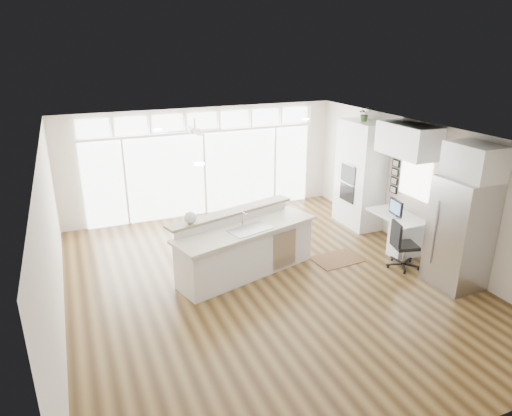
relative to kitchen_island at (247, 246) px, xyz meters
name	(u,v)px	position (x,y,z in m)	size (l,w,h in m)	color
floor	(268,282)	(0.23, -0.49, -0.58)	(7.00, 8.00, 0.02)	#3C2812
ceiling	(269,137)	(0.23, -0.49, 2.13)	(7.00, 8.00, 0.02)	silver
wall_back	(203,162)	(0.23, 3.51, 0.78)	(7.00, 0.04, 2.70)	beige
wall_front	(435,346)	(0.23, -4.49, 0.78)	(7.00, 0.04, 2.70)	beige
wall_left	(52,247)	(-3.27, -0.49, 0.78)	(0.04, 8.00, 2.70)	beige
wall_right	(426,190)	(3.73, -0.49, 0.78)	(0.04, 8.00, 2.70)	beige
glass_wall	(204,174)	(0.23, 3.45, 0.48)	(5.80, 0.06, 2.08)	white
transom_row	(202,121)	(0.23, 3.45, 1.81)	(5.90, 0.06, 0.40)	white
desk_window	(415,177)	(3.69, -0.19, 0.98)	(0.04, 0.85, 0.85)	white
ceiling_fan	(195,126)	(-0.27, 2.31, 1.91)	(1.16, 1.16, 0.32)	white
recessed_lights	(265,136)	(0.23, -0.29, 2.11)	(3.40, 3.00, 0.02)	white
oven_cabinet	(360,174)	(3.40, 1.31, 0.68)	(0.64, 1.20, 2.50)	silver
desk_nook	(396,232)	(3.36, -0.19, -0.19)	(0.72, 1.30, 0.76)	silver
upper_cabinets	(408,140)	(3.40, -0.19, 1.78)	(0.64, 1.30, 0.64)	silver
refrigerator	(460,233)	(3.34, -1.84, 0.43)	(0.76, 0.90, 2.00)	#B3B3B8
fridge_cabinet	(475,161)	(3.40, -1.84, 1.73)	(0.64, 0.90, 0.60)	silver
framed_photos	(395,176)	(3.69, 0.43, 0.83)	(0.06, 0.22, 0.80)	black
kitchen_island	(247,246)	(0.00, 0.00, 0.00)	(2.87, 1.08, 1.14)	silver
rug	(336,259)	(1.90, -0.19, -0.56)	(0.94, 0.68, 0.01)	#361E11
office_chair	(405,245)	(2.92, -0.97, -0.10)	(0.49, 0.46, 0.95)	black
fishbowl	(190,217)	(-1.02, 0.12, 0.68)	(0.23, 0.23, 0.23)	silver
monitor	(396,207)	(3.28, -0.19, 0.37)	(0.07, 0.44, 0.37)	black
keyboard	(388,216)	(3.11, -0.19, 0.20)	(0.11, 0.29, 0.01)	silver
potted_plant	(365,115)	(3.40, 1.31, 2.06)	(0.29, 0.32, 0.25)	#375B27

